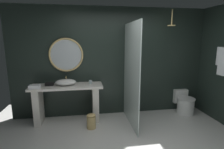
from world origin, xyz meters
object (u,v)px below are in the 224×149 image
at_px(tumbler_cup, 90,82).
at_px(folded_hand_towel, 35,87).
at_px(round_wall_mirror, 66,55).
at_px(waste_bin, 91,121).
at_px(vessel_sink, 66,82).
at_px(tissue_box, 49,84).
at_px(toilet, 184,103).
at_px(rain_shower_head, 172,24).

relative_size(tumbler_cup, folded_hand_towel, 0.39).
bearing_deg(tumbler_cup, round_wall_mirror, 159.56).
bearing_deg(waste_bin, folded_hand_towel, 167.13).
distance_m(vessel_sink, round_wall_mirror, 0.62).
xyz_separation_m(tissue_box, toilet, (3.27, -0.01, -0.64)).
bearing_deg(waste_bin, vessel_sink, 139.53).
bearing_deg(toilet, folded_hand_towel, -176.91).
distance_m(vessel_sink, folded_hand_towel, 0.64).
xyz_separation_m(tumbler_cup, tissue_box, (-0.90, -0.00, -0.01)).
xyz_separation_m(vessel_sink, tumbler_cup, (0.55, 0.01, -0.02)).
bearing_deg(tissue_box, folded_hand_towel, -142.03).
distance_m(round_wall_mirror, rain_shower_head, 2.48).
bearing_deg(rain_shower_head, vessel_sink, 177.31).
xyz_separation_m(tumbler_cup, waste_bin, (-0.02, -0.46, -0.74)).
distance_m(rain_shower_head, toilet, 2.02).
bearing_deg(rain_shower_head, round_wall_mirror, 172.28).
xyz_separation_m(waste_bin, folded_hand_towel, (-1.14, 0.26, 0.73)).
bearing_deg(round_wall_mirror, rain_shower_head, -7.72).
relative_size(tumbler_cup, toilet, 0.14).
bearing_deg(round_wall_mirror, tumbler_cup, -20.44).
bearing_deg(folded_hand_towel, vessel_sink, 17.73).
bearing_deg(tumbler_cup, rain_shower_head, -3.83).
height_order(tissue_box, rain_shower_head, rain_shower_head).
height_order(vessel_sink, round_wall_mirror, round_wall_mirror).
bearing_deg(rain_shower_head, folded_hand_towel, -178.43).
bearing_deg(round_wall_mirror, toilet, -4.16).
bearing_deg(round_wall_mirror, tissue_box, -151.56).
distance_m(vessel_sink, waste_bin, 1.03).
height_order(vessel_sink, rain_shower_head, rain_shower_head).
bearing_deg(toilet, rain_shower_head, -168.64).
relative_size(tissue_box, rain_shower_head, 0.49).
xyz_separation_m(rain_shower_head, waste_bin, (-1.85, -0.34, -2.04)).
bearing_deg(vessel_sink, tumbler_cup, 1.08).
height_order(tissue_box, round_wall_mirror, round_wall_mirror).
relative_size(vessel_sink, round_wall_mirror, 0.60).
relative_size(toilet, folded_hand_towel, 2.79).
xyz_separation_m(tissue_box, folded_hand_towel, (-0.26, -0.20, 0.00)).
height_order(toilet, folded_hand_towel, folded_hand_towel).
bearing_deg(tumbler_cup, toilet, -0.33).
distance_m(tissue_box, round_wall_mirror, 0.75).
bearing_deg(rain_shower_head, tumbler_cup, 176.17).
xyz_separation_m(rain_shower_head, toilet, (0.54, 0.11, -1.95)).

